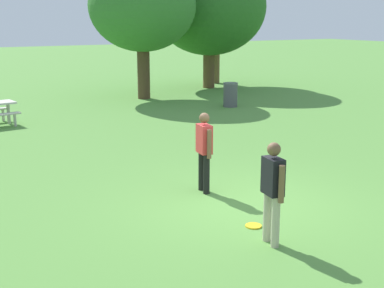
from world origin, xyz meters
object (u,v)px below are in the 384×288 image
Objects in this scene: person_thrower at (273,187)px; frisbee at (253,226)px; tree_tall_left at (142,6)px; tree_broad_center at (209,7)px; person_catcher at (204,147)px; trash_can_beside_table at (230,95)px.

person_thrower reaches higher than frisbee.
tree_tall_left is 4.77m from tree_broad_center.
person_catcher reaches higher than trash_can_beside_table.
tree_tall_left reaches higher than person_thrower.
trash_can_beside_table is (6.40, 8.63, -0.46)m from person_catcher.
frisbee is at bearing -107.56° from tree_tall_left.
frisbee is 12.55m from trash_can_beside_table.
tree_broad_center is (2.36, 5.51, 3.51)m from trash_can_beside_table.
trash_can_beside_table is at bearing 59.06° from person_thrower.
trash_can_beside_table is at bearing 58.12° from frisbee.
frisbee is (0.18, 0.70, -0.93)m from person_thrower.
frisbee is 0.04× the size of tree_broad_center.
person_catcher is at bearing -121.77° from tree_broad_center.
person_thrower is at bearing -104.41° from frisbee.
tree_broad_center is at bearing 21.81° from tree_tall_left.
tree_tall_left is (4.55, 14.39, 3.94)m from frisbee.
tree_tall_left reaches higher than person_catcher.
tree_broad_center reaches higher than person_thrower.
person_catcher is at bearing -109.30° from tree_tall_left.
tree_tall_left is at bearing 70.70° from person_catcher.
frisbee is (-0.22, -2.02, -0.93)m from person_catcher.
tree_tall_left is 0.93× the size of tree_broad_center.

